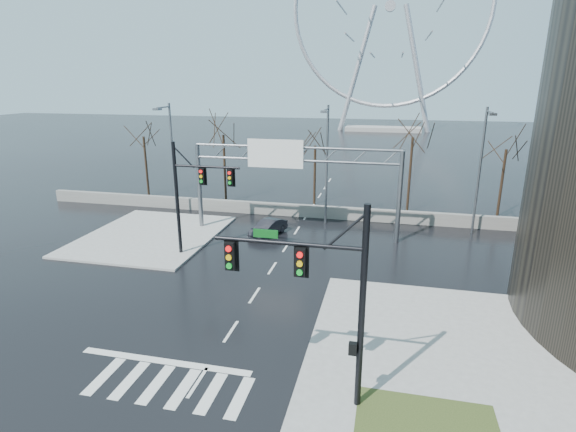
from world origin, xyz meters
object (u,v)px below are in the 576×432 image
(signal_mast_near, at_px, (324,287))
(signal_mast_far, at_px, (191,189))
(car, at_px, (268,228))
(ferris_wheel, at_px, (390,15))
(sign_gantry, at_px, (290,171))

(signal_mast_near, distance_m, signal_mast_far, 17.03)
(car, bearing_deg, ferris_wheel, 106.14)
(signal_mast_near, bearing_deg, car, 111.24)
(signal_mast_near, height_order, sign_gantry, signal_mast_near)
(signal_mast_near, relative_size, car, 2.15)
(car, bearing_deg, signal_mast_near, -47.64)
(signal_mast_near, bearing_deg, signal_mast_far, 130.26)
(signal_mast_near, xyz_separation_m, ferris_wheel, (-0.14, 99.04, 21.26))
(ferris_wheel, bearing_deg, sign_gantry, -93.84)
(signal_mast_near, height_order, ferris_wheel, ferris_wheel)
(signal_mast_near, distance_m, car, 20.22)
(signal_mast_near, distance_m, ferris_wheel, 101.29)
(signal_mast_near, xyz_separation_m, car, (-7.16, 18.42, -4.26))
(signal_mast_far, distance_m, car, 7.88)
(sign_gantry, bearing_deg, car, -160.78)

